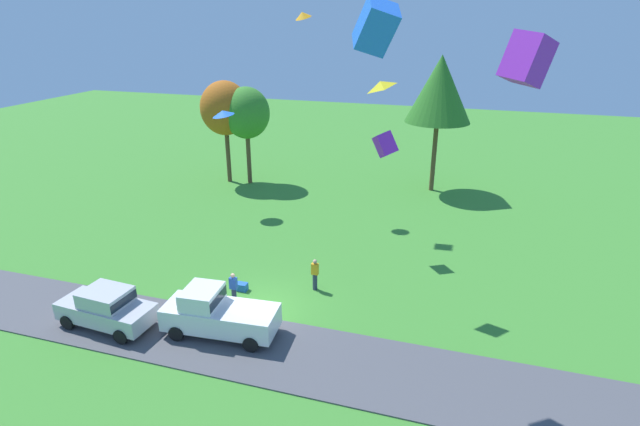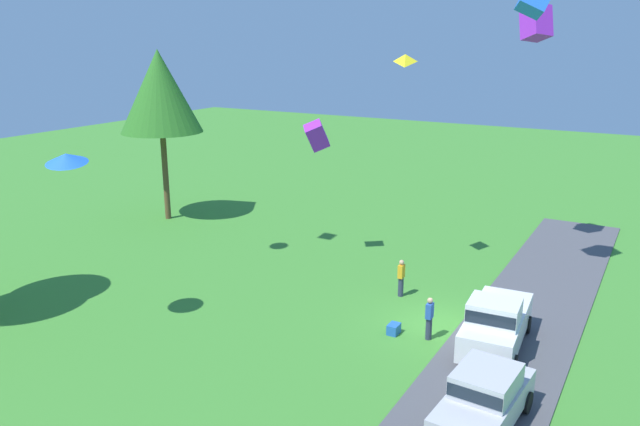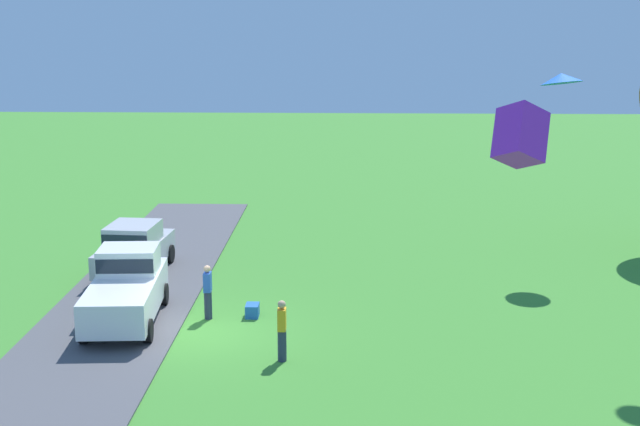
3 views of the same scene
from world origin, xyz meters
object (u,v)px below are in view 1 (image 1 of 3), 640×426
object	(u,v)px
kite_delta_high_left	(303,15)
kite_box_trailing_tail	(527,59)
car_sedan_by_flagpole	(106,307)
person_beside_suv	(315,274)
cooler_box	(242,287)
kite_diamond_high_right	(380,85)
tree_lone_near	(225,108)
person_on_lawn	(234,289)
tree_left_of_center	(440,89)
kite_box_over_trees	(376,26)
tree_far_left	(246,113)
kite_delta_mid_center	(223,113)
car_pickup_far_end	(216,312)
kite_box_low_drifter	(385,144)

from	to	relation	value
kite_delta_high_left	kite_box_trailing_tail	bearing A→B (deg)	-49.07
car_sedan_by_flagpole	person_beside_suv	world-z (taller)	car_sedan_by_flagpole
kite_delta_high_left	kite_box_trailing_tail	distance (m)	19.63
cooler_box	kite_diamond_high_right	distance (m)	12.12
cooler_box	kite_box_trailing_tail	distance (m)	16.78
tree_lone_near	kite_delta_high_left	xyz separation A→B (m)	(7.92, -3.41, 7.03)
car_sedan_by_flagpole	kite_delta_high_left	world-z (taller)	kite_delta_high_left
person_on_lawn	cooler_box	distance (m)	1.52
tree_left_of_center	kite_box_over_trees	size ratio (longest dim) A/B	7.09
tree_far_left	tree_left_of_center	xyz separation A→B (m)	(14.83, 2.56, 2.16)
tree_far_left	person_on_lawn	bearing A→B (deg)	-67.72
car_sedan_by_flagpole	kite_delta_high_left	distance (m)	21.62
kite_box_over_trees	kite_delta_mid_center	world-z (taller)	kite_box_over_trees
kite_delta_high_left	kite_delta_mid_center	world-z (taller)	kite_delta_high_left
person_beside_suv	person_on_lawn	xyz separation A→B (m)	(-3.33, -2.53, 0.00)
car_sedan_by_flagpole	kite_box_trailing_tail	size ratio (longest dim) A/B	2.95
cooler_box	kite_box_over_trees	world-z (taller)	kite_box_over_trees
person_beside_suv	car_pickup_far_end	bearing A→B (deg)	-120.86
car_sedan_by_flagpole	tree_far_left	xyz separation A→B (m)	(-2.66, 21.11, 4.80)
car_sedan_by_flagpole	tree_left_of_center	xyz separation A→B (m)	(12.17, 23.67, 6.96)
car_sedan_by_flagpole	person_beside_suv	xyz separation A→B (m)	(7.94, 5.90, -0.16)
tree_far_left	kite_box_low_drifter	size ratio (longest dim) A/B	6.50
tree_lone_near	tree_left_of_center	bearing A→B (deg)	9.27
tree_lone_near	kite_delta_high_left	size ratio (longest dim) A/B	7.74
person_beside_suv	kite_box_trailing_tail	size ratio (longest dim) A/B	1.12
person_beside_suv	kite_delta_mid_center	xyz separation A→B (m)	(-9.53, 9.29, 6.08)
person_on_lawn	kite_diamond_high_right	distance (m)	11.80
tree_lone_near	kite_box_trailing_tail	distance (m)	28.19
kite_diamond_high_right	tree_left_of_center	bearing A→B (deg)	84.69
car_pickup_far_end	kite_box_trailing_tail	world-z (taller)	kite_box_trailing_tail
tree_left_of_center	cooler_box	bearing A→B (deg)	-112.36
tree_lone_near	kite_delta_mid_center	size ratio (longest dim) A/B	5.57
person_on_lawn	kite_box_low_drifter	size ratio (longest dim) A/B	1.40
car_pickup_far_end	kite_diamond_high_right	xyz separation A→B (m)	(5.66, 6.22, 9.17)
tree_far_left	car_sedan_by_flagpole	bearing A→B (deg)	-82.81
person_beside_suv	kite_delta_mid_center	world-z (taller)	kite_delta_mid_center
kite_box_trailing_tail	cooler_box	bearing A→B (deg)	170.69
kite_box_over_trees	kite_delta_mid_center	size ratio (longest dim) A/B	0.99
person_on_lawn	person_beside_suv	bearing A→B (deg)	37.29
tree_far_left	kite_delta_mid_center	distance (m)	6.12
person_on_lawn	kite_delta_mid_center	distance (m)	14.67
tree_left_of_center	kite_diamond_high_right	distance (m)	16.72
tree_far_left	kite_box_over_trees	xyz separation A→B (m)	(14.06, -19.28, 7.01)
kite_box_low_drifter	kite_delta_mid_center	distance (m)	12.41
car_sedan_by_flagpole	kite_box_low_drifter	bearing A→B (deg)	48.43
tree_lone_near	kite_box_low_drifter	size ratio (longest dim) A/B	6.86
car_sedan_by_flagpole	car_pickup_far_end	size ratio (longest dim) A/B	0.88
kite_box_over_trees	kite_diamond_high_right	size ratio (longest dim) A/B	1.44
kite_box_trailing_tail	kite_box_low_drifter	distance (m)	11.96
kite_box_over_trees	kite_box_low_drifter	bearing A→B (deg)	96.59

